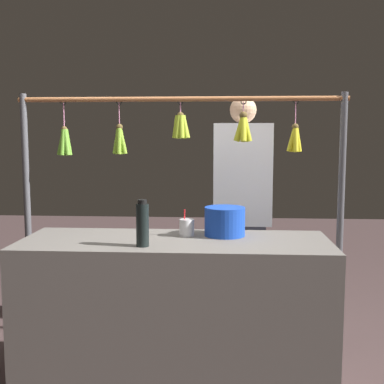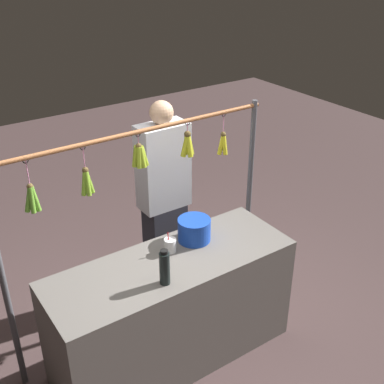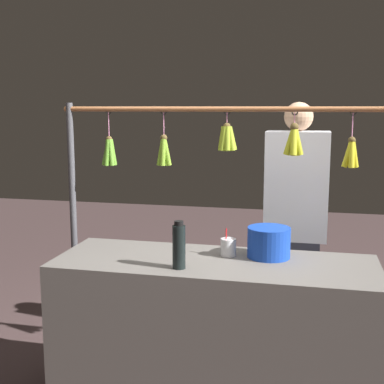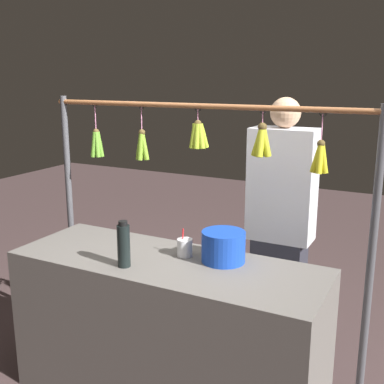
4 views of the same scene
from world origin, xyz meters
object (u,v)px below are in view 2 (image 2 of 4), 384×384
(vendor_person, at_px, (164,202))
(blue_bucket, at_px, (194,230))
(water_bottle, at_px, (165,268))
(drink_cup, at_px, (170,245))

(vendor_person, bearing_deg, blue_bucket, 78.55)
(water_bottle, bearing_deg, drink_cup, -127.67)
(water_bottle, xyz_separation_m, vendor_person, (-0.58, -0.96, -0.13))
(drink_cup, height_order, vendor_person, vendor_person)
(drink_cup, bearing_deg, water_bottle, 52.33)
(blue_bucket, distance_m, vendor_person, 0.66)
(blue_bucket, height_order, drink_cup, blue_bucket)
(blue_bucket, xyz_separation_m, drink_cup, (0.23, 0.03, -0.04))
(blue_bucket, bearing_deg, drink_cup, 7.34)
(drink_cup, xyz_separation_m, vendor_person, (-0.36, -0.67, -0.06))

